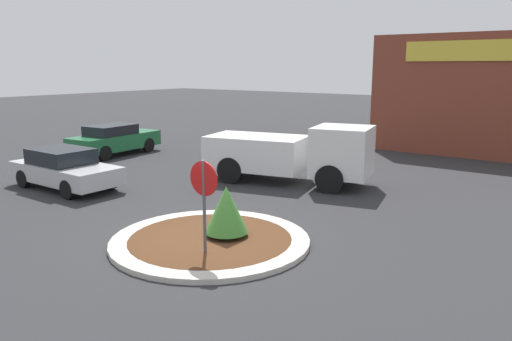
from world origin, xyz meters
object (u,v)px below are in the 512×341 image
Objects in this scene: stop_sign at (204,191)px; parked_sedan_silver at (65,169)px; parked_sedan_green at (114,139)px; utility_truck at (291,153)px.

stop_sign is 8.44m from parked_sedan_silver.
parked_sedan_green reaches higher than parked_sedan_silver.
stop_sign is 14.10m from parked_sedan_green.
utility_truck is at bearing 42.16° from parked_sedan_silver.
stop_sign is at bearing -85.06° from utility_truck.
stop_sign is 0.47× the size of parked_sedan_green.
parked_sedan_silver is (3.98, -5.19, -0.06)m from parked_sedan_green.
parked_sedan_green is at bearing 149.72° from stop_sign.
stop_sign is at bearing -13.26° from parked_sedan_silver.
parked_sedan_silver is at bearing 166.89° from stop_sign.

